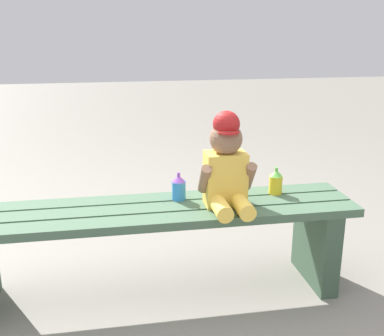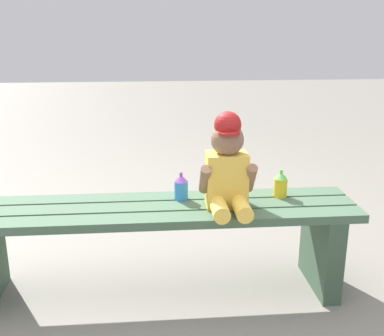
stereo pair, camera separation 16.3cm
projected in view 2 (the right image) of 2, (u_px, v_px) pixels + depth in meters
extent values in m
plane|color=gray|center=(158.00, 292.00, 2.12)|extent=(16.00, 16.00, 0.00)
cube|color=#47664C|center=(157.00, 221.00, 1.88)|extent=(1.71, 0.11, 0.04)
cube|color=#47664C|center=(157.00, 210.00, 2.00)|extent=(1.71, 0.11, 0.04)
cube|color=#47664C|center=(156.00, 200.00, 2.12)|extent=(1.71, 0.11, 0.04)
cube|color=#3C5641|center=(321.00, 247.00, 2.12)|extent=(0.08, 0.35, 0.38)
cube|color=#F2C64C|center=(226.00, 180.00, 1.97)|extent=(0.17, 0.12, 0.23)
sphere|color=#8C664C|center=(227.00, 140.00, 1.92)|extent=(0.14, 0.14, 0.14)
cylinder|color=#B21E1E|center=(229.00, 133.00, 1.87)|extent=(0.09, 0.09, 0.01)
sphere|color=#B21E1E|center=(228.00, 125.00, 1.90)|extent=(0.11, 0.11, 0.11)
cylinder|color=#FED050|center=(219.00, 209.00, 1.87)|extent=(0.07, 0.16, 0.07)
cylinder|color=#FED050|center=(242.00, 208.00, 1.88)|extent=(0.07, 0.16, 0.07)
cylinder|color=#8C664C|center=(205.00, 179.00, 1.93)|extent=(0.04, 0.12, 0.14)
cylinder|color=#8C664C|center=(250.00, 178.00, 1.94)|extent=(0.04, 0.12, 0.14)
cylinder|color=#338CE5|center=(181.00, 190.00, 2.06)|extent=(0.06, 0.06, 0.09)
cone|color=#8C4CCC|center=(181.00, 178.00, 2.04)|extent=(0.06, 0.06, 0.03)
cylinder|color=#8C4CCC|center=(181.00, 174.00, 2.04)|extent=(0.01, 0.01, 0.02)
cylinder|color=yellow|center=(280.00, 187.00, 2.10)|extent=(0.06, 0.06, 0.09)
cone|color=#66CC4C|center=(281.00, 176.00, 2.08)|extent=(0.06, 0.06, 0.03)
cylinder|color=#66CC4C|center=(281.00, 172.00, 2.07)|extent=(0.01, 0.01, 0.02)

